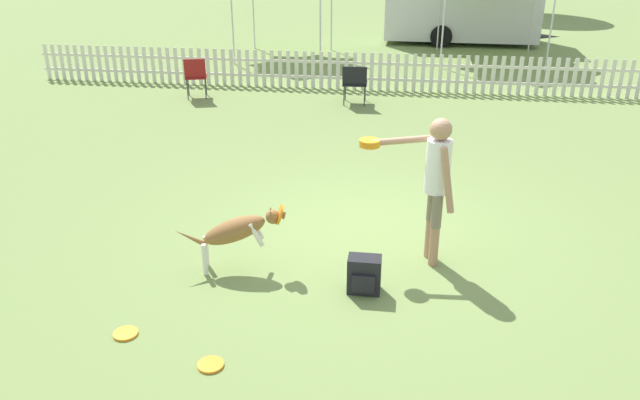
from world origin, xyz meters
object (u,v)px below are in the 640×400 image
at_px(folding_chair_blue_left, 355,81).
at_px(folding_chair_center, 196,74).
at_px(handler_person, 433,174).
at_px(frisbee_near_dog, 126,334).
at_px(leaping_dog, 237,230).
at_px(backpack_on_grass, 364,275).
at_px(frisbee_near_handler, 211,365).

bearing_deg(folding_chair_blue_left, folding_chair_center, -2.38).
bearing_deg(handler_person, frisbee_near_dog, 110.08).
xyz_separation_m(folding_chair_blue_left, folding_chair_center, (-3.54, 0.02, 0.04)).
distance_m(leaping_dog, folding_chair_blue_left, 7.23).
xyz_separation_m(frisbee_near_dog, backpack_on_grass, (2.21, 1.09, 0.19)).
relative_size(leaping_dog, backpack_on_grass, 3.03).
relative_size(frisbee_near_handler, backpack_on_grass, 0.58).
distance_m(frisbee_near_handler, backpack_on_grass, 1.91).
relative_size(backpack_on_grass, folding_chair_center, 0.45).
xyz_separation_m(frisbee_near_handler, folding_chair_blue_left, (0.49, 8.90, 0.50)).
bearing_deg(folding_chair_blue_left, handler_person, 100.17).
bearing_deg(frisbee_near_dog, folding_chair_center, 103.80).
relative_size(frisbee_near_dog, backpack_on_grass, 0.58).
bearing_deg(folding_chair_center, leaping_dog, 95.64).
height_order(frisbee_near_dog, folding_chair_center, folding_chair_center).
relative_size(folding_chair_blue_left, folding_chair_center, 0.94).
distance_m(handler_person, folding_chair_blue_left, 6.88).
bearing_deg(frisbee_near_dog, folding_chair_blue_left, 80.49).
bearing_deg(frisbee_near_handler, backpack_on_grass, 48.52).
bearing_deg(folding_chair_center, frisbee_near_handler, 92.86).
distance_m(frisbee_near_handler, folding_chair_blue_left, 8.93).
distance_m(handler_person, leaping_dog, 2.26).
relative_size(leaping_dog, frisbee_near_handler, 5.22).
height_order(handler_person, folding_chair_blue_left, handler_person).
height_order(backpack_on_grass, folding_chair_blue_left, folding_chair_blue_left).
xyz_separation_m(leaping_dog, frisbee_near_handler, (0.19, -1.71, -0.48)).
height_order(leaping_dog, folding_chair_center, folding_chair_center).
xyz_separation_m(leaping_dog, backpack_on_grass, (1.45, -0.28, -0.29)).
height_order(frisbee_near_handler, folding_chair_center, folding_chair_center).
relative_size(handler_person, frisbee_near_dog, 7.28).
relative_size(frisbee_near_handler, folding_chair_blue_left, 0.28).
height_order(handler_person, folding_chair_center, handler_person).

